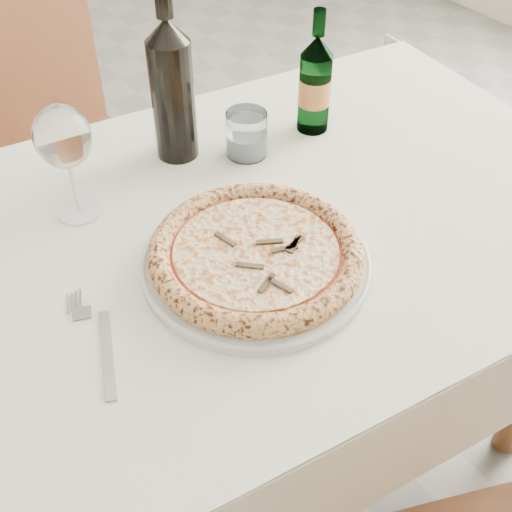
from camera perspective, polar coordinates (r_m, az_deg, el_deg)
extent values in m
cube|color=#545454|center=(1.77, -5.03, -11.04)|extent=(5.00, 6.00, 0.02)
cube|color=brown|center=(1.03, -3.10, 1.27)|extent=(1.37, 0.86, 0.04)
cube|color=silver|center=(1.02, -3.15, 2.24)|extent=(1.44, 0.93, 0.01)
cube|color=silver|center=(1.38, -11.90, 7.75)|extent=(1.37, 0.01, 0.22)
cube|color=silver|center=(0.91, 11.35, -17.45)|extent=(1.37, 0.01, 0.22)
cube|color=silver|center=(1.48, 20.47, 8.48)|extent=(0.01, 0.81, 0.22)
cylinder|color=brown|center=(1.75, 8.66, 5.05)|extent=(0.06, 0.06, 0.71)
cube|color=brown|center=(1.69, -15.36, 6.48)|extent=(0.53, 0.53, 0.04)
cube|color=brown|center=(1.73, -20.79, 15.75)|extent=(0.44, 0.13, 0.46)
cylinder|color=brown|center=(2.04, -12.82, 5.70)|extent=(0.04, 0.04, 0.43)
cylinder|color=brown|center=(1.80, -5.67, 0.72)|extent=(0.04, 0.04, 0.43)
cylinder|color=brown|center=(1.66, -15.54, -5.68)|extent=(0.04, 0.04, 0.43)
cylinder|color=silver|center=(0.95, 0.00, -0.57)|extent=(0.34, 0.34, 0.01)
torus|color=silver|center=(0.95, 0.00, -0.35)|extent=(0.34, 0.34, 0.01)
cylinder|color=#EFD079|center=(0.94, 0.00, 0.00)|extent=(0.31, 0.31, 0.01)
torus|color=tan|center=(0.93, 0.00, 0.36)|extent=(0.32, 0.32, 0.03)
cylinder|color=#A83A1C|center=(0.93, 0.00, 0.36)|extent=(0.26, 0.26, 0.00)
cylinder|color=beige|center=(0.93, 0.00, 0.49)|extent=(0.24, 0.24, 0.00)
cube|color=#443525|center=(0.94, 1.55, 1.40)|extent=(0.04, 0.01, 0.00)
cube|color=#443525|center=(0.97, 0.57, 2.65)|extent=(0.03, 0.03, 0.00)
cube|color=#443525|center=(0.97, -2.27, 2.96)|extent=(0.01, 0.04, 0.00)
cube|color=#443525|center=(0.94, -2.19, 0.99)|extent=(0.03, 0.03, 0.00)
cube|color=#443525|center=(0.91, -2.90, -0.62)|extent=(0.04, 0.01, 0.00)
cube|color=#443525|center=(0.88, -0.93, -2.52)|extent=(0.03, 0.03, 0.00)
cube|color=#443525|center=(0.90, 1.49, -0.79)|extent=(0.01, 0.04, 0.00)
cube|color=#443525|center=(0.92, 3.72, 0.21)|extent=(0.03, 0.03, 0.00)
cube|color=gray|center=(0.86, -13.00, -8.56)|extent=(0.07, 0.14, 0.00)
cube|color=gray|center=(0.92, -15.31, -4.79)|extent=(0.03, 0.03, 0.00)
cylinder|color=gray|center=(0.94, -16.51, -3.93)|extent=(0.00, 0.04, 0.00)
cylinder|color=gray|center=(0.94, -16.16, -3.77)|extent=(0.00, 0.04, 0.00)
cylinder|color=gray|center=(0.94, -15.80, -3.62)|extent=(0.00, 0.04, 0.00)
cylinder|color=gray|center=(0.94, -15.45, -3.47)|extent=(0.00, 0.04, 0.00)
cylinder|color=white|center=(1.09, -15.37, 3.90)|extent=(0.07, 0.07, 0.00)
cylinder|color=white|center=(1.06, -15.87, 6.05)|extent=(0.01, 0.01, 0.10)
ellipsoid|color=white|center=(1.01, -16.85, 10.16)|extent=(0.09, 0.09, 0.10)
cylinder|color=white|center=(1.16, -0.84, 10.79)|extent=(0.07, 0.07, 0.08)
cylinder|color=silver|center=(1.17, -0.83, 9.96)|extent=(0.07, 0.07, 0.04)
cylinder|color=#265831|center=(1.23, 5.20, 14.21)|extent=(0.06, 0.06, 0.15)
cone|color=#265831|center=(1.19, 5.49, 18.12)|extent=(0.06, 0.06, 0.04)
cylinder|color=#265831|center=(1.17, 5.63, 19.96)|extent=(0.02, 0.02, 0.05)
cylinder|color=#E6C15C|center=(1.22, 5.22, 14.40)|extent=(0.06, 0.06, 0.05)
cylinder|color=black|center=(1.14, -7.36, 13.52)|extent=(0.07, 0.07, 0.21)
cone|color=black|center=(1.08, -7.98, 19.33)|extent=(0.07, 0.07, 0.04)
cylinder|color=black|center=(1.07, -8.23, 21.59)|extent=(0.03, 0.03, 0.05)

